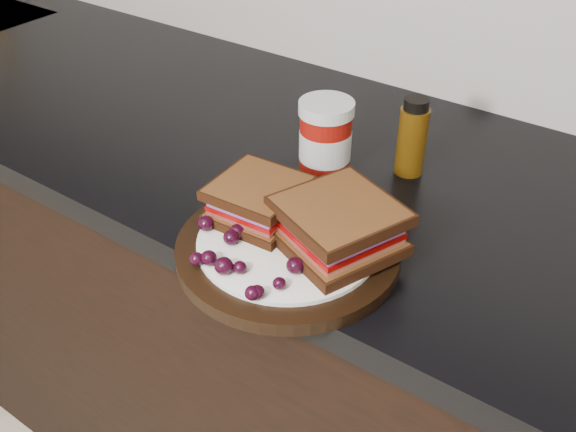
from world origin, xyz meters
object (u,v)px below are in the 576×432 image
object	(u,v)px
condiment_jar	(325,139)
oil_bottle	(412,136)
plate	(288,249)
sandwich_left	(259,200)

from	to	relation	value
condiment_jar	oil_bottle	distance (m)	0.13
plate	oil_bottle	distance (m)	0.27
condiment_jar	plate	bearing A→B (deg)	-70.66
plate	condiment_jar	bearing A→B (deg)	109.34
sandwich_left	oil_bottle	xyz separation A→B (m)	(0.09, 0.25, 0.01)
condiment_jar	oil_bottle	world-z (taller)	oil_bottle
sandwich_left	condiment_jar	xyz separation A→B (m)	(-0.01, 0.17, 0.01)
oil_bottle	plate	bearing A→B (deg)	-97.40
oil_bottle	condiment_jar	bearing A→B (deg)	-142.39
plate	sandwich_left	xyz separation A→B (m)	(-0.06, 0.02, 0.04)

